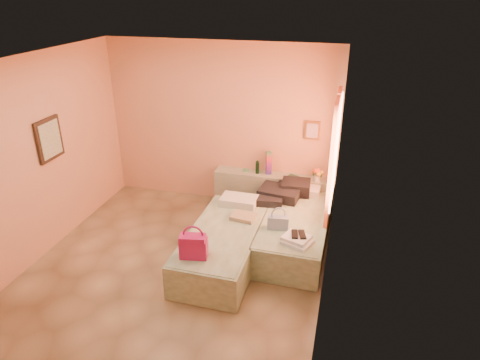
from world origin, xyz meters
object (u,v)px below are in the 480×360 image
object	(u,v)px
bed_left	(224,246)
magenta_handbag	(194,246)
water_bottle	(257,167)
flower_vase	(317,174)
green_book	(293,177)
blue_handbag	(278,222)
headboard_ledge	(273,192)
bed_right	(295,231)
towel_stack	(298,241)

from	to	relation	value
bed_left	magenta_handbag	world-z (taller)	magenta_handbag
bed_left	water_bottle	xyz separation A→B (m)	(0.08, 1.69, 0.51)
water_bottle	flower_vase	size ratio (longest dim) A/B	0.87
bed_left	green_book	xyz separation A→B (m)	(0.71, 1.66, 0.41)
water_bottle	blue_handbag	bearing A→B (deg)	-66.52
bed_left	magenta_handbag	distance (m)	0.82
green_book	flower_vase	xyz separation A→B (m)	(0.39, -0.02, 0.11)
bed_left	headboard_ledge	bearing A→B (deg)	78.33
flower_vase	bed_left	bearing A→B (deg)	-123.84
headboard_ledge	green_book	distance (m)	0.48
magenta_handbag	blue_handbag	xyz separation A→B (m)	(0.89, 0.93, -0.06)
green_book	headboard_ledge	bearing A→B (deg)	-162.31
headboard_ledge	flower_vase	xyz separation A→B (m)	(0.73, -0.06, 0.45)
bed_left	flower_vase	size ratio (longest dim) A/B	7.76
bed_left	bed_right	distance (m)	1.11
headboard_ledge	magenta_handbag	world-z (taller)	magenta_handbag
water_bottle	green_book	bearing A→B (deg)	-2.27
bed_left	towel_stack	bearing A→B (deg)	-3.04
green_book	towel_stack	world-z (taller)	green_book
bed_right	flower_vase	bearing A→B (deg)	79.32
headboard_ledge	towel_stack	size ratio (longest dim) A/B	5.86
green_book	water_bottle	bearing A→B (deg)	-157.85
blue_handbag	magenta_handbag	bearing A→B (deg)	-141.15
bed_right	magenta_handbag	distance (m)	1.77
bed_left	flower_vase	distance (m)	2.05
flower_vase	towel_stack	size ratio (longest dim) A/B	0.74
bed_left	green_book	world-z (taller)	green_book
headboard_ledge	bed_right	world-z (taller)	headboard_ledge
bed_left	towel_stack	size ratio (longest dim) A/B	5.71
bed_right	blue_handbag	bearing A→B (deg)	-114.90
headboard_ledge	water_bottle	distance (m)	0.52
water_bottle	green_book	distance (m)	0.63
magenta_handbag	blue_handbag	bearing A→B (deg)	35.99
green_book	towel_stack	distance (m)	1.76
bed_right	magenta_handbag	world-z (taller)	magenta_handbag
magenta_handbag	flower_vase	bearing A→B (deg)	50.79
bed_right	green_book	distance (m)	1.11
magenta_handbag	bed_right	bearing A→B (deg)	40.58
bed_left	blue_handbag	world-z (taller)	blue_handbag
magenta_handbag	bed_left	bearing A→B (deg)	64.53
flower_vase	blue_handbag	xyz separation A→B (m)	(-0.39, -1.39, -0.19)
bed_right	blue_handbag	distance (m)	0.56
water_bottle	towel_stack	size ratio (longest dim) A/B	0.64
water_bottle	magenta_handbag	size ratio (longest dim) A/B	0.66
bed_left	towel_stack	world-z (taller)	towel_stack
magenta_handbag	green_book	bearing A→B (deg)	58.91
headboard_ledge	green_book	world-z (taller)	green_book
water_bottle	flower_vase	distance (m)	1.02
water_bottle	headboard_ledge	bearing A→B (deg)	2.86
bed_right	green_book	size ratio (longest dim) A/B	11.37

